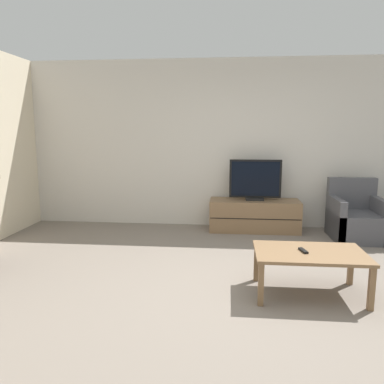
# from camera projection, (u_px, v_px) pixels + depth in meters

# --- Properties ---
(ground_plane) EXTENTS (24.00, 24.00, 0.00)m
(ground_plane) POSITION_uv_depth(u_px,v_px,m) (258.00, 296.00, 3.60)
(ground_plane) COLOR slate
(wall_back) EXTENTS (12.00, 0.06, 2.70)m
(wall_back) POSITION_uv_depth(u_px,v_px,m) (247.00, 144.00, 6.05)
(wall_back) COLOR beige
(wall_back) RESTS_ON ground
(tv_stand) EXTENTS (1.40, 0.50, 0.49)m
(tv_stand) POSITION_uv_depth(u_px,v_px,m) (254.00, 215.00, 5.91)
(tv_stand) COLOR brown
(tv_stand) RESTS_ON ground
(tv) EXTENTS (0.80, 0.18, 0.64)m
(tv) POSITION_uv_depth(u_px,v_px,m) (255.00, 181.00, 5.81)
(tv) COLOR black
(tv) RESTS_ON tv_stand
(armchair) EXTENTS (0.70, 0.76, 0.87)m
(armchair) POSITION_uv_depth(u_px,v_px,m) (356.00, 220.00, 5.47)
(armchair) COLOR #4C4C51
(armchair) RESTS_ON ground
(coffee_table) EXTENTS (1.04, 0.65, 0.43)m
(coffee_table) POSITION_uv_depth(u_px,v_px,m) (310.00, 257.00, 3.58)
(coffee_table) COLOR brown
(coffee_table) RESTS_ON ground
(remote) EXTENTS (0.07, 0.16, 0.02)m
(remote) POSITION_uv_depth(u_px,v_px,m) (303.00, 251.00, 3.57)
(remote) COLOR black
(remote) RESTS_ON coffee_table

